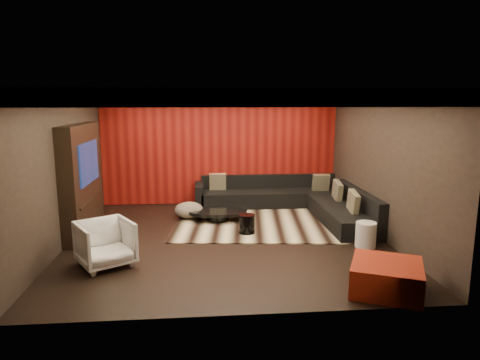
{
  "coord_description": "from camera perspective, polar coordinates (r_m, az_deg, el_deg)",
  "views": [
    {
      "loc": [
        -0.46,
        -7.95,
        2.67
      ],
      "look_at": [
        0.3,
        0.6,
        1.05
      ],
      "focal_mm": 32.0,
      "sensor_mm": 36.0,
      "label": 1
    }
  ],
  "objects": [
    {
      "name": "floor",
      "position": [
        8.4,
        -1.69,
        -7.92
      ],
      "size": [
        6.0,
        6.0,
        0.02
      ],
      "primitive_type": "cube",
      "color": "black",
      "rests_on": "ground"
    },
    {
      "name": "cove_right",
      "position": [
        8.43,
        14.67,
        9.87
      ],
      "size": [
        0.08,
        4.8,
        0.04
      ],
      "primitive_type": "cube",
      "color": "#FFD899",
      "rests_on": "ground"
    },
    {
      "name": "throw_pillows",
      "position": [
        10.11,
        8.53,
        -1.13
      ],
      "size": [
        3.0,
        2.8,
        0.5
      ],
      "color": "#C1B98E",
      "rests_on": "sectional_sofa"
    },
    {
      "name": "coffee_table",
      "position": [
        9.57,
        -2.97,
        -4.72
      ],
      "size": [
        1.35,
        1.35,
        0.22
      ],
      "primitive_type": "cylinder",
      "rotation": [
        0.0,
        0.0,
        -0.03
      ],
      "color": "black",
      "rests_on": "rug"
    },
    {
      "name": "ceiling",
      "position": [
        7.96,
        -1.8,
        11.69
      ],
      "size": [
        6.0,
        6.0,
        0.02
      ],
      "primitive_type": "cube",
      "color": "silver",
      "rests_on": "ground"
    },
    {
      "name": "soffit_left",
      "position": [
        8.26,
        -21.16,
        10.12
      ],
      "size": [
        0.6,
        4.8,
        0.22
      ],
      "primitive_type": "cube",
      "color": "silver",
      "rests_on": "ground"
    },
    {
      "name": "soffit_front",
      "position": [
        5.27,
        -0.07,
        10.91
      ],
      "size": [
        6.0,
        0.6,
        0.22
      ],
      "primitive_type": "cube",
      "color": "silver",
      "rests_on": "ground"
    },
    {
      "name": "wall_left",
      "position": [
        8.44,
        -22.6,
        1.21
      ],
      "size": [
        0.02,
        6.0,
        2.8
      ],
      "primitive_type": "cube",
      "color": "black",
      "rests_on": "ground"
    },
    {
      "name": "wall_back",
      "position": [
        11.04,
        -2.67,
        4.07
      ],
      "size": [
        6.0,
        0.02,
        2.8
      ],
      "primitive_type": "cube",
      "color": "black",
      "rests_on": "ground"
    },
    {
      "name": "rug",
      "position": [
        9.54,
        3.73,
        -5.52
      ],
      "size": [
        4.29,
        3.4,
        0.02
      ],
      "primitive_type": "cube",
      "rotation": [
        0.0,
        0.0,
        -0.1
      ],
      "color": "beige",
      "rests_on": "floor"
    },
    {
      "name": "wall_right",
      "position": [
        8.77,
        18.31,
        1.82
      ],
      "size": [
        0.02,
        6.0,
        2.8
      ],
      "primitive_type": "cube",
      "color": "black",
      "rests_on": "ground"
    },
    {
      "name": "striped_pouf",
      "position": [
        9.8,
        -6.83,
        -3.99
      ],
      "size": [
        0.76,
        0.76,
        0.36
      ],
      "primitive_type": "ellipsoid",
      "rotation": [
        0.0,
        0.0,
        -0.18
      ],
      "color": "#BEAC93",
      "rests_on": "rug"
    },
    {
      "name": "white_side_table",
      "position": [
        8.22,
        16.42,
        -7.02
      ],
      "size": [
        0.43,
        0.43,
        0.47
      ],
      "primitive_type": "cylinder",
      "rotation": [
        0.0,
        0.0,
        -0.17
      ],
      "color": "silver",
      "rests_on": "floor"
    },
    {
      "name": "orange_ottoman",
      "position": [
        6.5,
        18.94,
        -12.15
      ],
      "size": [
        1.25,
        1.25,
        0.42
      ],
      "primitive_type": "cube",
      "rotation": [
        0.0,
        0.0,
        -0.43
      ],
      "color": "maroon",
      "rests_on": "floor"
    },
    {
      "name": "tv_shelf",
      "position": [
        9.05,
        -19.23,
        -2.49
      ],
      "size": [
        0.04,
        1.6,
        0.04
      ],
      "primitive_type": "cube",
      "color": "black",
      "rests_on": "ground"
    },
    {
      "name": "soffit_right",
      "position": [
        8.55,
        16.88,
        10.37
      ],
      "size": [
        0.6,
        4.8,
        0.22
      ],
      "primitive_type": "cube",
      "color": "silver",
      "rests_on": "ground"
    },
    {
      "name": "soffit_back",
      "position": [
        10.66,
        -2.66,
        10.78
      ],
      "size": [
        6.0,
        0.6,
        0.22
      ],
      "primitive_type": "cube",
      "color": "silver",
      "rests_on": "ground"
    },
    {
      "name": "sectional_sofa",
      "position": [
        10.34,
        7.32,
        -2.86
      ],
      "size": [
        3.65,
        3.5,
        0.75
      ],
      "color": "black",
      "rests_on": "floor"
    },
    {
      "name": "tv_screen",
      "position": [
        8.92,
        -19.52,
        2.21
      ],
      "size": [
        0.04,
        1.3,
        0.8
      ],
      "primitive_type": "cube",
      "color": "black",
      "rests_on": "ground"
    },
    {
      "name": "drum_stool",
      "position": [
        8.63,
        0.91,
        -5.86
      ],
      "size": [
        0.43,
        0.43,
        0.38
      ],
      "primitive_type": "cylinder",
      "rotation": [
        0.0,
        0.0,
        0.42
      ],
      "color": "black",
      "rests_on": "rug"
    },
    {
      "name": "cove_back",
      "position": [
        10.32,
        -2.57,
        10.29
      ],
      "size": [
        4.8,
        0.08,
        0.04
      ],
      "primitive_type": "cube",
      "color": "#FFD899",
      "rests_on": "ground"
    },
    {
      "name": "armchair",
      "position": [
        7.32,
        -17.51,
        -8.09
      ],
      "size": [
        1.11,
        1.12,
        0.75
      ],
      "primitive_type": "imported",
      "rotation": [
        0.0,
        0.0,
        0.55
      ],
      "color": "silver",
      "rests_on": "floor"
    },
    {
      "name": "tv_surround",
      "position": [
        9.01,
        -20.37,
        -0.02
      ],
      "size": [
        0.3,
        2.0,
        2.2
      ],
      "primitive_type": "cube",
      "color": "black",
      "rests_on": "ground"
    },
    {
      "name": "red_feature_wall",
      "position": [
        11.0,
        -2.66,
        4.05
      ],
      "size": [
        5.98,
        0.05,
        2.78
      ],
      "primitive_type": "cube",
      "color": "#6B0C0A",
      "rests_on": "ground"
    },
    {
      "name": "cove_left",
      "position": [
        8.17,
        -18.8,
        9.64
      ],
      "size": [
        0.08,
        4.8,
        0.04
      ],
      "primitive_type": "cube",
      "color": "#FFD899",
      "rests_on": "ground"
    },
    {
      "name": "cove_front",
      "position": [
        5.61,
        -0.38,
        9.98
      ],
      "size": [
        4.8,
        0.08,
        0.04
      ],
      "primitive_type": "cube",
      "color": "#FFD899",
      "rests_on": "ground"
    }
  ]
}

